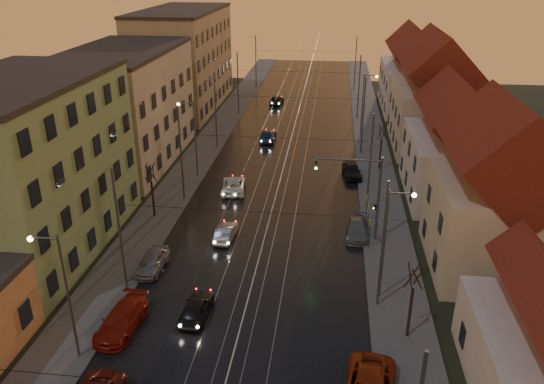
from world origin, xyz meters
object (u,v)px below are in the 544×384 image
at_px(driving_car_3, 268,136).
at_px(driving_car_2, 233,185).
at_px(driving_car_1, 226,232).
at_px(street_lamp_1, 390,234).
at_px(driving_car_0, 196,307).
at_px(parked_right_1, 357,229).
at_px(street_lamp_0, 61,286).
at_px(parked_right_2, 352,170).
at_px(street_lamp_2, 192,132).
at_px(street_lamp_3, 365,99).
at_px(traffic_light_mast, 366,188).
at_px(driving_car_4, 277,100).
at_px(parked_left_3, 152,261).
at_px(parked_left_2, 121,320).

bearing_deg(driving_car_3, driving_car_2, 84.46).
bearing_deg(driving_car_1, driving_car_2, -80.81).
xyz_separation_m(driving_car_1, driving_car_3, (0.27, 25.76, 0.06)).
relative_size(driving_car_2, driving_car_3, 1.01).
xyz_separation_m(street_lamp_1, driving_car_0, (-12.10, -3.45, -4.22)).
height_order(street_lamp_1, parked_right_1, street_lamp_1).
distance_m(street_lamp_0, driving_car_0, 8.71).
bearing_deg(parked_right_2, street_lamp_1, -92.74).
relative_size(street_lamp_2, street_lamp_3, 1.00).
height_order(street_lamp_0, parked_right_2, street_lamp_0).
bearing_deg(driving_car_3, traffic_light_mast, 113.29).
xyz_separation_m(street_lamp_1, parked_right_2, (-1.73, 21.61, -4.16)).
height_order(driving_car_4, parked_right_2, driving_car_4).
distance_m(driving_car_2, driving_car_3, 16.16).
height_order(street_lamp_3, parked_right_1, street_lamp_3).
bearing_deg(street_lamp_1, street_lamp_3, 90.00).
xyz_separation_m(street_lamp_1, street_lamp_2, (-18.21, 20.00, 0.00)).
relative_size(driving_car_0, parked_left_3, 0.97).
height_order(driving_car_3, parked_right_1, driving_car_3).
relative_size(street_lamp_3, driving_car_3, 1.71).
distance_m(driving_car_2, driving_car_4, 34.32).
height_order(street_lamp_3, driving_car_1, street_lamp_3).
relative_size(street_lamp_0, street_lamp_2, 1.00).
relative_size(driving_car_2, driving_car_4, 1.09).
bearing_deg(street_lamp_2, driving_car_3, 63.59).
bearing_deg(driving_car_4, street_lamp_2, 86.90).
distance_m(driving_car_1, parked_left_2, 12.78).
bearing_deg(street_lamp_1, street_lamp_2, 132.32).
distance_m(street_lamp_0, street_lamp_2, 28.00).
xyz_separation_m(parked_left_3, parked_right_2, (14.97, 19.98, 0.04)).
distance_m(driving_car_2, parked_right_1, 14.17).
bearing_deg(street_lamp_3, parked_left_3, -115.92).
distance_m(street_lamp_2, parked_right_1, 20.59).
relative_size(parked_left_2, parked_left_3, 1.20).
bearing_deg(driving_car_0, driving_car_4, -86.42).
bearing_deg(parked_left_2, driving_car_3, 87.81).
xyz_separation_m(driving_car_1, driving_car_2, (-1.14, 9.65, 0.04)).
bearing_deg(street_lamp_2, driving_car_2, -36.06).
relative_size(driving_car_0, driving_car_4, 0.91).
relative_size(driving_car_3, parked_right_2, 1.09).
bearing_deg(street_lamp_1, driving_car_1, 150.83).
xyz_separation_m(street_lamp_1, driving_car_3, (-11.96, 32.58, -4.21)).
height_order(driving_car_1, parked_right_1, parked_right_1).
relative_size(street_lamp_1, street_lamp_2, 1.00).
bearing_deg(street_lamp_3, driving_car_4, 130.87).
bearing_deg(street_lamp_0, street_lamp_2, 90.00).
xyz_separation_m(street_lamp_0, parked_right_1, (16.64, 16.64, -4.26)).
distance_m(driving_car_3, parked_right_1, 26.10).
bearing_deg(driving_car_4, parked_right_2, 117.62).
relative_size(street_lamp_2, parked_right_2, 1.87).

